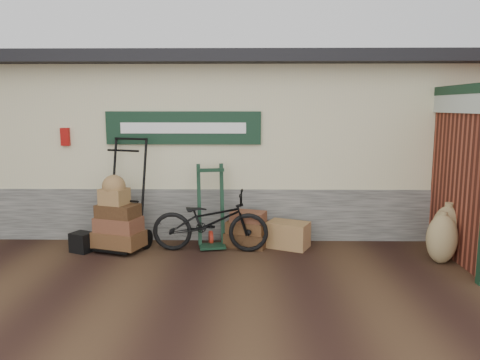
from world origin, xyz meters
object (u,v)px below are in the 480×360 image
bicycle (210,218)px  wicker_hamper (288,235)px  black_trunk (82,242)px  green_barrow (211,206)px  suitcase_stack (247,229)px  porter_trolley (125,193)px

bicycle → wicker_hamper: bearing=-78.5°
black_trunk → bicycle: bearing=2.4°
green_barrow → black_trunk: bearing=177.7°
suitcase_stack → black_trunk: bearing=-172.4°
suitcase_stack → wicker_hamper: (0.68, -0.05, -0.09)m
black_trunk → porter_trolley: bearing=19.3°
green_barrow → wicker_hamper: bearing=-11.6°
suitcase_stack → wicker_hamper: suitcase_stack is taller
black_trunk → bicycle: size_ratio=0.17×
bicycle → porter_trolley: bearing=86.1°
porter_trolley → suitcase_stack: 2.08m
suitcase_stack → bicycle: bicycle is taller
porter_trolley → green_barrow: porter_trolley is taller
green_barrow → bicycle: green_barrow is taller
bicycle → green_barrow: bearing=2.8°
porter_trolley → wicker_hamper: (2.66, 0.07, -0.71)m
suitcase_stack → black_trunk: (-2.64, -0.35, -0.14)m
porter_trolley → suitcase_stack: size_ratio=2.71×
porter_trolley → suitcase_stack: porter_trolley is taller
suitcase_stack → wicker_hamper: size_ratio=1.04×
wicker_hamper → bicycle: size_ratio=0.35×
green_barrow → wicker_hamper: green_barrow is taller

